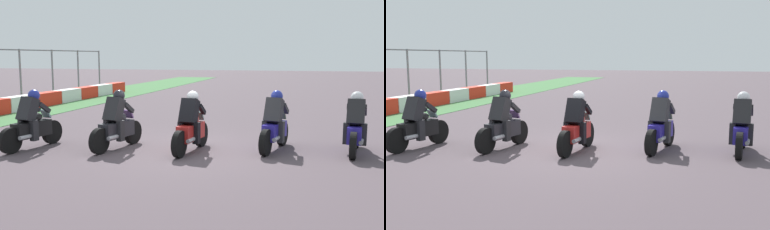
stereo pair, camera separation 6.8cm
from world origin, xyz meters
TOP-DOWN VIEW (x-y plane):
  - ground_plane at (0.00, 0.00)m, footprint 120.00×120.00m
  - rider_lane_a at (0.73, -3.99)m, footprint 2.04×0.59m
  - rider_lane_b at (0.56, -2.06)m, footprint 2.02×0.64m
  - rider_lane_c at (-0.16, -0.08)m, footprint 2.04×0.58m
  - rider_lane_d at (-0.33, 1.84)m, footprint 2.02×0.63m
  - rider_lane_e at (-0.86, 3.96)m, footprint 2.03×0.62m

SIDE VIEW (x-z plane):
  - ground_plane at x=0.00m, z-range 0.00..0.00m
  - rider_lane_a at x=0.73m, z-range -0.13..1.38m
  - rider_lane_b at x=0.56m, z-range -0.13..1.38m
  - rider_lane_c at x=-0.16m, z-range -0.13..1.38m
  - rider_lane_d at x=-0.33m, z-range -0.13..1.38m
  - rider_lane_e at x=-0.86m, z-range -0.13..1.38m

